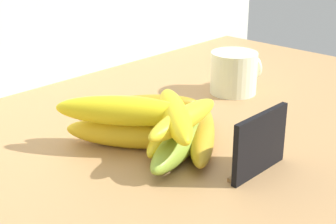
# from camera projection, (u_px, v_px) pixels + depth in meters

# --- Properties ---
(counter_top) EXTENTS (1.10, 0.76, 0.03)m
(counter_top) POSITION_uv_depth(u_px,v_px,m) (209.00, 141.00, 0.82)
(counter_top) COLOR #AD8151
(counter_top) RESTS_ON ground
(chalkboard_sign) EXTENTS (0.11, 0.02, 0.08)m
(chalkboard_sign) POSITION_uv_depth(u_px,v_px,m) (260.00, 146.00, 0.67)
(chalkboard_sign) COLOR black
(chalkboard_sign) RESTS_ON counter_top
(coffee_mug) EXTENTS (0.10, 0.09, 0.08)m
(coffee_mug) POSITION_uv_depth(u_px,v_px,m) (234.00, 72.00, 0.97)
(coffee_mug) COLOR #E5EBCA
(coffee_mug) RESTS_ON counter_top
(banana_0) EXTENTS (0.08, 0.19, 0.04)m
(banana_0) POSITION_uv_depth(u_px,v_px,m) (142.00, 116.00, 0.82)
(banana_0) COLOR yellow
(banana_0) RESTS_ON counter_top
(banana_1) EXTENTS (0.13, 0.18, 0.04)m
(banana_1) POSITION_uv_depth(u_px,v_px,m) (128.00, 134.00, 0.75)
(banana_1) COLOR yellow
(banana_1) RESTS_ON counter_top
(banana_2) EXTENTS (0.15, 0.14, 0.03)m
(banana_2) POSITION_uv_depth(u_px,v_px,m) (148.00, 104.00, 0.88)
(banana_2) COLOR #A7811D
(banana_2) RESTS_ON counter_top
(banana_3) EXTENTS (0.19, 0.16, 0.04)m
(banana_3) POSITION_uv_depth(u_px,v_px,m) (202.00, 134.00, 0.76)
(banana_3) COLOR gold
(banana_3) RESTS_ON counter_top
(banana_4) EXTENTS (0.20, 0.11, 0.04)m
(banana_4) POSITION_uv_depth(u_px,v_px,m) (176.00, 129.00, 0.77)
(banana_4) COLOR yellow
(banana_4) RESTS_ON counter_top
(banana_5) EXTENTS (0.20, 0.11, 0.04)m
(banana_5) POSITION_uv_depth(u_px,v_px,m) (182.00, 141.00, 0.73)
(banana_5) COLOR #8AAA34
(banana_5) RESTS_ON counter_top
(banana_6) EXTENTS (0.15, 0.17, 0.04)m
(banana_6) POSITION_uv_depth(u_px,v_px,m) (175.00, 115.00, 0.72)
(banana_6) COLOR yellow
(banana_6) RESTS_ON banana_5
(banana_7) EXTENTS (0.15, 0.19, 0.04)m
(banana_7) POSITION_uv_depth(u_px,v_px,m) (124.00, 111.00, 0.72)
(banana_7) COLOR yellow
(banana_7) RESTS_ON banana_1
(banana_8) EXTENTS (0.17, 0.06, 0.03)m
(banana_8) POSITION_uv_depth(u_px,v_px,m) (184.00, 119.00, 0.71)
(banana_8) COLOR yellow
(banana_8) RESTS_ON banana_5
(banana_9) EXTENTS (0.12, 0.15, 0.03)m
(banana_9) POSITION_uv_depth(u_px,v_px,m) (126.00, 107.00, 0.75)
(banana_9) COLOR #9DB426
(banana_9) RESTS_ON banana_1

